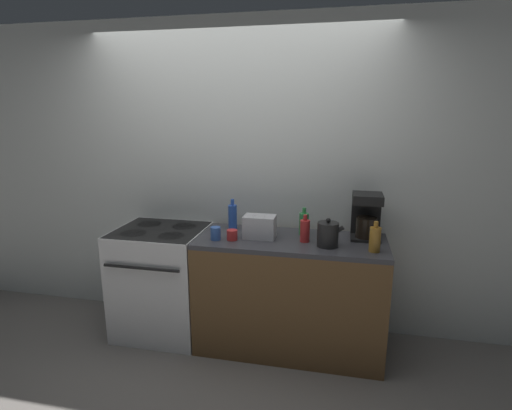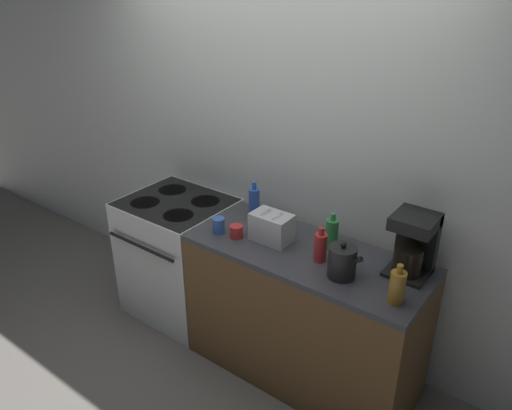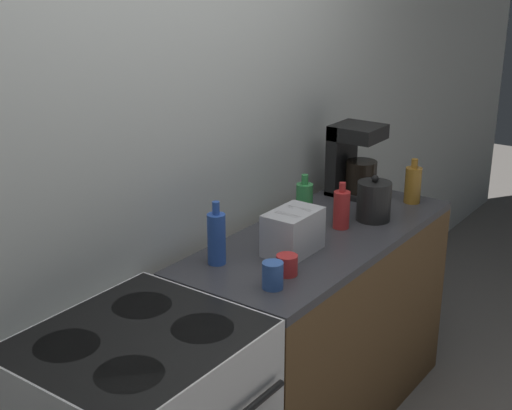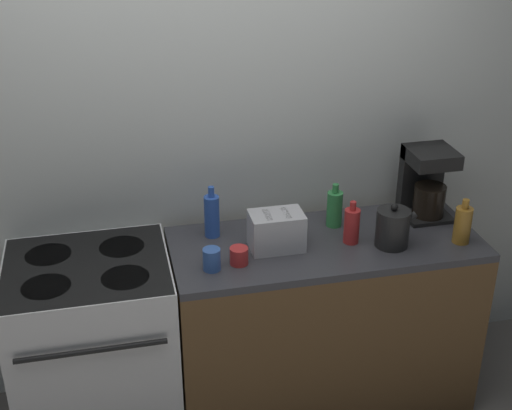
% 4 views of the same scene
% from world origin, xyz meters
% --- Properties ---
extents(wall_back, '(8.00, 0.05, 2.60)m').
position_xyz_m(wall_back, '(0.00, 0.69, 1.30)').
color(wall_back, silver).
rests_on(wall_back, ground_plane).
extents(stove, '(0.72, 0.67, 0.91)m').
position_xyz_m(stove, '(-0.57, 0.32, 0.47)').
color(stove, silver).
rests_on(stove, ground_plane).
extents(counter_block, '(1.43, 0.60, 0.91)m').
position_xyz_m(counter_block, '(0.51, 0.30, 0.45)').
color(counter_block, brown).
rests_on(counter_block, ground_plane).
extents(kettle, '(0.19, 0.15, 0.21)m').
position_xyz_m(kettle, '(0.79, 0.19, 1.00)').
color(kettle, black).
rests_on(kettle, counter_block).
extents(toaster, '(0.24, 0.16, 0.17)m').
position_xyz_m(toaster, '(0.27, 0.29, 1.00)').
color(toaster, '#BCBCC1').
rests_on(toaster, counter_block).
extents(coffee_maker, '(0.22, 0.23, 0.35)m').
position_xyz_m(coffee_maker, '(1.06, 0.46, 1.09)').
color(coffee_maker, black).
rests_on(coffee_maker, counter_block).
extents(bottle_green, '(0.07, 0.07, 0.22)m').
position_xyz_m(bottle_green, '(0.59, 0.44, 1.00)').
color(bottle_green, '#338C47').
rests_on(bottle_green, counter_block).
extents(bottle_red, '(0.07, 0.07, 0.21)m').
position_xyz_m(bottle_red, '(0.62, 0.26, 0.99)').
color(bottle_red, '#B72828').
rests_on(bottle_red, counter_block).
extents(bottle_blue, '(0.07, 0.07, 0.25)m').
position_xyz_m(bottle_blue, '(0.01, 0.46, 1.01)').
color(bottle_blue, '#2D56B7').
rests_on(bottle_blue, counter_block).
extents(bottle_amber, '(0.08, 0.08, 0.22)m').
position_xyz_m(bottle_amber, '(1.11, 0.15, 1.00)').
color(bottle_amber, '#9E6B23').
rests_on(bottle_amber, counter_block).
extents(cup_blue, '(0.08, 0.08, 0.10)m').
position_xyz_m(cup_blue, '(-0.04, 0.17, 0.96)').
color(cup_blue, '#3860B2').
rests_on(cup_blue, counter_block).
extents(cup_red, '(0.08, 0.08, 0.08)m').
position_xyz_m(cup_red, '(0.08, 0.19, 0.95)').
color(cup_red, red).
rests_on(cup_red, counter_block).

